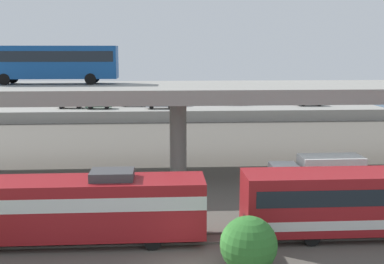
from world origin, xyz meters
TOP-DOWN VIEW (x-y plane):
  - rail_strip_near at (0.00, 3.29)m, footprint 110.00×0.12m
  - rail_strip_far at (0.00, 4.71)m, footprint 110.00×0.12m
  - train_locomotive at (-7.71, 4.00)m, footprint 16.80×3.04m
  - highway_overpass at (0.00, 20.00)m, footprint 96.00×11.62m
  - transit_bus_on_overpass at (-11.39, 21.99)m, footprint 12.00×2.68m
  - service_truck_west at (10.21, 11.89)m, footprint 6.80×2.46m
  - pier_parking_lot at (0.00, 55.00)m, footprint 67.63×11.31m
  - parked_car_0 at (-1.63, 52.62)m, footprint 4.68×1.97m
  - parked_car_1 at (22.87, 55.02)m, footprint 4.37×1.88m
  - parked_car_2 at (-15.78, 54.16)m, footprint 4.29×1.96m
  - parked_car_3 at (0.36, 56.51)m, footprint 4.32×2.00m
  - parked_car_4 at (-11.14, 53.13)m, footprint 4.03×1.98m
  - parked_car_5 at (10.63, 57.10)m, footprint 4.31×1.83m
  - parked_car_6 at (-5.95, 56.27)m, footprint 4.23×1.95m
  - harbor_water at (0.00, 78.00)m, footprint 140.00×36.00m
  - shrub_right at (2.74, -0.26)m, footprint 2.83×2.83m

SIDE VIEW (x-z plane):
  - harbor_water at x=0.00m, z-range 0.00..0.01m
  - rail_strip_near at x=0.00m, z-range 0.00..0.12m
  - rail_strip_far at x=0.00m, z-range 0.00..0.12m
  - pier_parking_lot at x=0.00m, z-range 0.00..1.72m
  - shrub_right at x=2.74m, z-range 0.00..2.83m
  - service_truck_west at x=10.21m, z-range 0.12..3.16m
  - train_locomotive at x=-7.71m, z-range 0.10..4.28m
  - parked_car_5 at x=10.63m, z-range 1.74..3.24m
  - parked_car_4 at x=-11.14m, z-range 1.74..3.24m
  - parked_car_1 at x=22.87m, z-range 1.74..3.24m
  - parked_car_6 at x=-5.95m, z-range 1.74..3.24m
  - parked_car_2 at x=-15.78m, z-range 1.74..3.24m
  - parked_car_3 at x=0.36m, z-range 1.74..3.24m
  - parked_car_0 at x=-1.63m, z-range 1.74..3.24m
  - highway_overpass at x=0.00m, z-range 3.16..10.93m
  - transit_bus_on_overpass at x=-11.39m, z-range 8.13..11.53m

